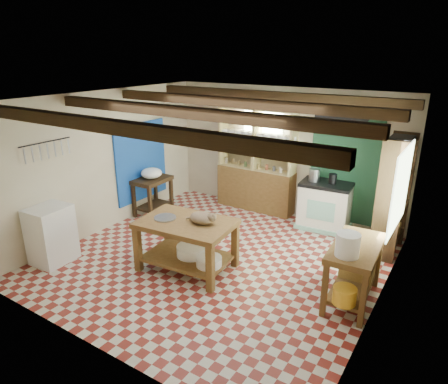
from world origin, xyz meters
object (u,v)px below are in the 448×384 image
Objects in this scene: prep_table at (153,196)px; work_table at (187,245)px; white_cabinet at (51,235)px; cat at (202,218)px; right_counter at (353,273)px; stove at (325,205)px.

work_table is at bearing -36.85° from prep_table.
prep_table is 2.37m from white_cabinet.
cat reaches higher than white_cabinet.
work_table is at bearing -170.85° from right_counter.
white_cabinet is (-0.02, -2.37, 0.07)m from prep_table.
cat is (-2.18, -0.46, 0.47)m from right_counter.
work_table is 2.21m from white_cabinet.
cat is (0.24, 0.07, 0.49)m from work_table.
cat is at bearing -116.84° from stove.
stove is 1.00× the size of white_cabinet.
stove is at bearing 44.23° from white_cabinet.
white_cabinet is at bearing -164.21° from right_counter.
stove is at bearing 114.94° from right_counter.
prep_table is 2.61m from cat.
prep_table is at bearing 165.71° from right_counter.
prep_table is at bearing 85.71° from white_cabinet.
white_cabinet reaches higher than stove.
white_cabinet is at bearing -158.91° from work_table.
white_cabinet is at bearing -169.92° from cat.
work_table reaches higher than prep_table.
right_counter is at bearing -12.58° from prep_table.
right_counter reaches higher than prep_table.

